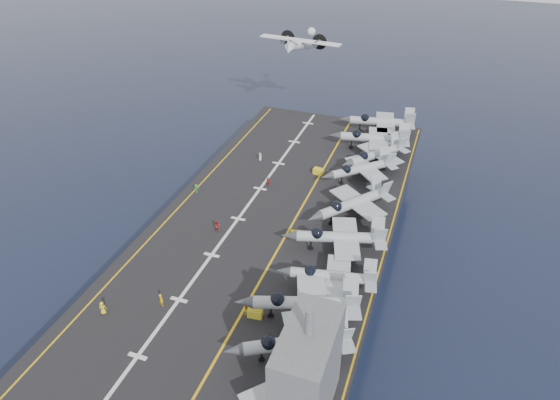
% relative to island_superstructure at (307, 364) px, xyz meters
% --- Properties ---
extents(ground, '(500.00, 500.00, 0.00)m').
position_rel_island_superstructure_xyz_m(ground, '(-15.00, 30.00, -17.90)').
color(ground, '#142135').
rests_on(ground, ground).
extents(hull, '(36.00, 90.00, 10.00)m').
position_rel_island_superstructure_xyz_m(hull, '(-15.00, 30.00, -12.90)').
color(hull, '#56595E').
rests_on(hull, ground).
extents(flight_deck, '(38.00, 92.00, 0.40)m').
position_rel_island_superstructure_xyz_m(flight_deck, '(-15.00, 30.00, -7.70)').
color(flight_deck, black).
rests_on(flight_deck, hull).
extents(foul_line, '(0.35, 90.00, 0.02)m').
position_rel_island_superstructure_xyz_m(foul_line, '(-12.00, 30.00, -7.48)').
color(foul_line, gold).
rests_on(foul_line, flight_deck).
extents(landing_centerline, '(0.50, 90.00, 0.02)m').
position_rel_island_superstructure_xyz_m(landing_centerline, '(-21.00, 30.00, -7.48)').
color(landing_centerline, silver).
rests_on(landing_centerline, flight_deck).
extents(deck_edge_port, '(0.25, 90.00, 0.02)m').
position_rel_island_superstructure_xyz_m(deck_edge_port, '(-32.00, 30.00, -7.48)').
color(deck_edge_port, gold).
rests_on(deck_edge_port, flight_deck).
extents(deck_edge_stbd, '(0.25, 90.00, 0.02)m').
position_rel_island_superstructure_xyz_m(deck_edge_stbd, '(3.50, 30.00, -7.48)').
color(deck_edge_stbd, gold).
rests_on(deck_edge_stbd, flight_deck).
extents(island_superstructure, '(5.00, 10.00, 15.00)m').
position_rel_island_superstructure_xyz_m(island_superstructure, '(0.00, 0.00, 0.00)').
color(island_superstructure, '#56595E').
rests_on(island_superstructure, flight_deck).
extents(fighter_jet_1, '(18.09, 16.16, 5.24)m').
position_rel_island_superstructure_xyz_m(fighter_jet_1, '(-3.12, 6.43, -4.88)').
color(fighter_jet_1, gray).
rests_on(fighter_jet_1, flight_deck).
extents(fighter_jet_2, '(18.51, 15.16, 5.54)m').
position_rel_island_superstructure_xyz_m(fighter_jet_2, '(-3.98, 12.69, -4.73)').
color(fighter_jet_2, '#A3AAB3').
rests_on(fighter_jet_2, flight_deck).
extents(fighter_jet_3, '(15.33, 11.68, 4.80)m').
position_rel_island_superstructure_xyz_m(fighter_jet_3, '(-2.09, 19.13, -5.10)').
color(fighter_jet_3, gray).
rests_on(fighter_jet_3, flight_deck).
extents(fighter_jet_4, '(17.97, 14.48, 5.43)m').
position_rel_island_superstructure_xyz_m(fighter_jet_4, '(-3.11, 27.56, -4.79)').
color(fighter_jet_4, gray).
rests_on(fighter_jet_4, flight_deck).
extents(fighter_jet_5, '(18.38, 19.23, 5.58)m').
position_rel_island_superstructure_xyz_m(fighter_jet_5, '(-3.25, 37.14, -4.71)').
color(fighter_jet_5, '#8F999F').
rests_on(fighter_jet_5, flight_deck).
extents(fighter_jet_6, '(17.62, 17.31, 5.15)m').
position_rel_island_superstructure_xyz_m(fighter_jet_6, '(-4.35, 49.29, -4.92)').
color(fighter_jet_6, '#98A1A6').
rests_on(fighter_jet_6, flight_deck).
extents(fighter_jet_7, '(17.28, 18.03, 5.23)m').
position_rel_island_superstructure_xyz_m(fighter_jet_7, '(-2.73, 55.69, -4.88)').
color(fighter_jet_7, gray).
rests_on(fighter_jet_7, flight_deck).
extents(fighter_jet_8, '(18.09, 13.77, 5.67)m').
position_rel_island_superstructure_xyz_m(fighter_jet_8, '(-4.49, 62.15, -4.67)').
color(fighter_jet_8, '#939CA2').
rests_on(fighter_jet_8, flight_deck).
extents(tow_cart_a, '(2.09, 1.49, 1.17)m').
position_rel_island_superstructure_xyz_m(tow_cart_a, '(-10.16, 10.81, -6.91)').
color(tow_cart_a, yellow).
rests_on(tow_cart_a, flight_deck).
extents(tow_cart_b, '(2.00, 1.51, 1.08)m').
position_rel_island_superstructure_xyz_m(tow_cart_b, '(-10.31, 28.41, -6.96)').
color(tow_cart_b, gold).
rests_on(tow_cart_b, flight_deck).
extents(tow_cart_c, '(2.04, 1.51, 1.12)m').
position_rel_island_superstructure_xyz_m(tow_cart_c, '(-12.46, 48.74, -6.94)').
color(tow_cart_c, yellow).
rests_on(tow_cart_c, flight_deck).
extents(crew_0, '(1.38, 1.15, 1.96)m').
position_rel_island_superstructure_xyz_m(crew_0, '(-29.05, 4.53, -6.52)').
color(crew_0, yellow).
rests_on(crew_0, flight_deck).
extents(crew_1, '(1.43, 1.26, 1.99)m').
position_rel_island_superstructure_xyz_m(crew_1, '(-22.64, 8.40, -6.51)').
color(crew_1, '#F4B108').
rests_on(crew_1, flight_deck).
extents(crew_2, '(1.33, 1.46, 2.02)m').
position_rel_island_superstructure_xyz_m(crew_2, '(-22.68, 25.71, -6.49)').
color(crew_2, '#B21919').
rests_on(crew_2, flight_deck).
extents(crew_3, '(1.20, 1.25, 1.74)m').
position_rel_island_superstructure_xyz_m(crew_3, '(-31.27, 34.91, -6.63)').
color(crew_3, '#2A7C31').
rests_on(crew_3, flight_deck).
extents(crew_4, '(1.29, 1.16, 1.80)m').
position_rel_island_superstructure_xyz_m(crew_4, '(-20.00, 41.48, -6.60)').
color(crew_4, '#B21919').
rests_on(crew_4, flight_deck).
extents(crew_5, '(0.93, 1.15, 1.66)m').
position_rel_island_superstructure_xyz_m(crew_5, '(-24.89, 49.97, -6.67)').
color(crew_5, silver).
rests_on(crew_5, flight_deck).
extents(crew_7, '(1.01, 1.15, 1.61)m').
position_rel_island_superstructure_xyz_m(crew_7, '(-11.48, 10.62, -6.70)').
color(crew_7, yellow).
rests_on(crew_7, flight_deck).
extents(transport_plane, '(22.13, 16.10, 4.94)m').
position_rel_island_superstructure_xyz_m(transport_plane, '(-28.54, 86.62, 5.08)').
color(transport_plane, silver).
extents(fighter_jet_9, '(18.09, 13.77, 5.67)m').
position_rel_island_superstructure_xyz_m(fighter_jet_9, '(-4.49, 70.65, -4.67)').
color(fighter_jet_9, '#939CA2').
rests_on(fighter_jet_9, flight_deck).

